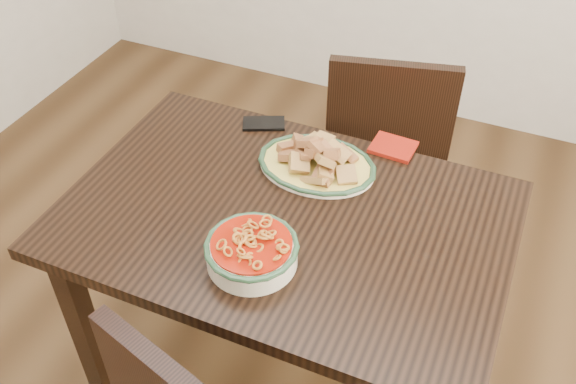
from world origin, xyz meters
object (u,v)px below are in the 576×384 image
at_px(chair_far, 386,143).
at_px(fish_plate, 317,156).
at_px(dining_table, 285,241).
at_px(smartphone, 264,124).
at_px(noodle_bowl, 252,250).

height_order(chair_far, fish_plate, chair_far).
height_order(dining_table, chair_far, chair_far).
relative_size(fish_plate, smartphone, 2.61).
distance_m(chair_far, smartphone, 0.56).
bearing_deg(fish_plate, dining_table, -91.88).
height_order(dining_table, smartphone, smartphone).
distance_m(chair_far, fish_plate, 0.60).
xyz_separation_m(dining_table, fish_plate, (0.01, 0.21, 0.15)).
height_order(chair_far, smartphone, chair_far).
xyz_separation_m(dining_table, noodle_bowl, (-0.00, -0.19, 0.15)).
bearing_deg(dining_table, noodle_bowl, -91.44).
relative_size(fish_plate, noodle_bowl, 1.46).
xyz_separation_m(chair_far, noodle_bowl, (-0.09, -0.92, 0.29)).
xyz_separation_m(chair_far, smartphone, (-0.30, -0.39, 0.26)).
bearing_deg(noodle_bowl, dining_table, 88.56).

